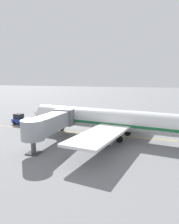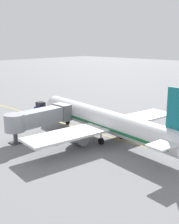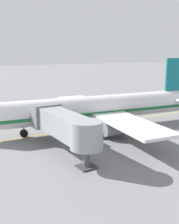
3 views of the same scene
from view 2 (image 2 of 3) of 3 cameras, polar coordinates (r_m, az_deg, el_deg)
name	(u,v)px [view 2 (image 2 of 3)]	position (r m, az deg, el deg)	size (l,w,h in m)	color
ground_plane	(103,135)	(51.96, 2.65, -4.51)	(400.00, 400.00, 0.00)	slate
gate_lead_in_line	(103,135)	(51.96, 2.65, -4.51)	(0.24, 80.00, 0.01)	gold
parked_airliner	(105,121)	(48.88, 3.07, -1.80)	(30.44, 37.30, 10.63)	white
jet_bridge	(39,117)	(50.86, -10.02, -1.07)	(12.90, 3.50, 4.98)	#93999E
pushback_tractor	(43,108)	(68.41, -9.28, 0.79)	(2.48, 4.53, 2.40)	#1E339E
baggage_tug_lead	(117,119)	(59.60, 5.43, -1.43)	(1.76, 2.70, 1.62)	gold
baggage_cart_front	(179,130)	(53.62, 17.33, -3.50)	(1.73, 2.98, 1.58)	#4C4C51
ground_crew_wing_walker	(118,129)	(52.38, 5.78, -3.32)	(0.72, 0.33, 1.69)	#232328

